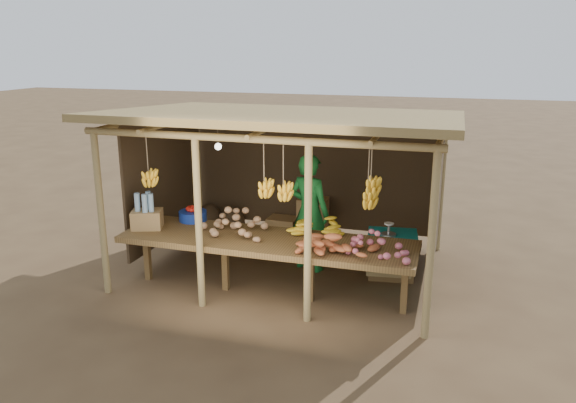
# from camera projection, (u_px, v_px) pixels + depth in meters

# --- Properties ---
(ground) EXTENTS (60.00, 60.00, 0.00)m
(ground) POSITION_uv_depth(u_px,v_px,m) (288.00, 269.00, 8.42)
(ground) COLOR brown
(ground) RESTS_ON ground
(stall_structure) EXTENTS (4.70, 3.50, 2.43)m
(stall_structure) POSITION_uv_depth(u_px,v_px,m) (287.00, 143.00, 7.84)
(stall_structure) COLOR #99814F
(stall_structure) RESTS_ON ground
(counter) EXTENTS (3.90, 1.05, 0.80)m
(counter) POSITION_uv_depth(u_px,v_px,m) (267.00, 243.00, 7.35)
(counter) COLOR brown
(counter) RESTS_ON ground
(potato_heap) EXTENTS (1.03, 0.78, 0.36)m
(potato_heap) POSITION_uv_depth(u_px,v_px,m) (232.00, 221.00, 7.48)
(potato_heap) COLOR #A27953
(potato_heap) RESTS_ON counter
(sweet_potato_heap) EXTENTS (1.06, 0.87, 0.36)m
(sweet_potato_heap) POSITION_uv_depth(u_px,v_px,m) (339.00, 238.00, 6.83)
(sweet_potato_heap) COLOR #AB542C
(sweet_potato_heap) RESTS_ON counter
(onion_heap) EXTENTS (0.92, 0.60, 0.36)m
(onion_heap) POSITION_uv_depth(u_px,v_px,m) (374.00, 242.00, 6.67)
(onion_heap) COLOR #C76170
(onion_heap) RESTS_ON counter
(banana_pile) EXTENTS (0.68, 0.45, 0.35)m
(banana_pile) POSITION_uv_depth(u_px,v_px,m) (317.00, 220.00, 7.51)
(banana_pile) COLOR yellow
(banana_pile) RESTS_ON counter
(tomato_basin) EXTENTS (0.40, 0.40, 0.21)m
(tomato_basin) POSITION_uv_depth(u_px,v_px,m) (193.00, 215.00, 8.07)
(tomato_basin) COLOR navy
(tomato_basin) RESTS_ON counter
(bottle_box) EXTENTS (0.49, 0.44, 0.51)m
(bottle_box) POSITION_uv_depth(u_px,v_px,m) (147.00, 215.00, 7.70)
(bottle_box) COLOR #A07B48
(bottle_box) RESTS_ON counter
(vendor) EXTENTS (0.74, 0.60, 1.75)m
(vendor) POSITION_uv_depth(u_px,v_px,m) (309.00, 212.00, 8.21)
(vendor) COLOR #176928
(vendor) RESTS_ON ground
(tarp_crate) EXTENTS (0.77, 0.69, 0.83)m
(tarp_crate) POSITION_uv_depth(u_px,v_px,m) (392.00, 253.00, 8.09)
(tarp_crate) COLOR brown
(tarp_crate) RESTS_ON ground
(carton_stack) EXTENTS (1.03, 0.41, 0.77)m
(carton_stack) POSITION_uv_depth(u_px,v_px,m) (303.00, 223.00, 9.46)
(carton_stack) COLOR #A07B48
(carton_stack) RESTS_ON ground
(burlap_sacks) EXTENTS (0.90, 0.47, 0.64)m
(burlap_sacks) POSITION_uv_depth(u_px,v_px,m) (220.00, 220.00, 9.86)
(burlap_sacks) COLOR #473521
(burlap_sacks) RESTS_ON ground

